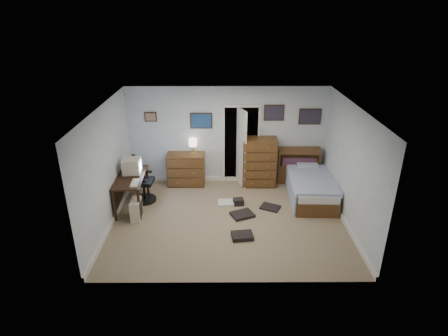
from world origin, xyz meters
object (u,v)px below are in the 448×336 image
(computer_desk, at_px, (127,184))
(tall_dresser, at_px, (259,162))
(office_chair, at_px, (141,184))
(bed, at_px, (310,187))
(low_dresser, at_px, (186,169))

(computer_desk, relative_size, tall_dresser, 1.07)
(office_chair, xyz_separation_m, bed, (4.02, 0.12, -0.13))
(office_chair, height_order, bed, office_chair)
(low_dresser, bearing_deg, computer_desk, -135.36)
(office_chair, xyz_separation_m, tall_dresser, (2.85, 0.87, 0.20))
(tall_dresser, relative_size, bed, 0.65)
(office_chair, relative_size, bed, 0.57)
(office_chair, bearing_deg, computer_desk, -129.17)
(computer_desk, height_order, office_chair, office_chair)
(office_chair, height_order, low_dresser, office_chair)
(tall_dresser, bearing_deg, bed, -31.52)
(low_dresser, bearing_deg, office_chair, -136.52)
(computer_desk, relative_size, bed, 0.69)
(computer_desk, distance_m, office_chair, 0.40)
(tall_dresser, bearing_deg, low_dresser, -179.75)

